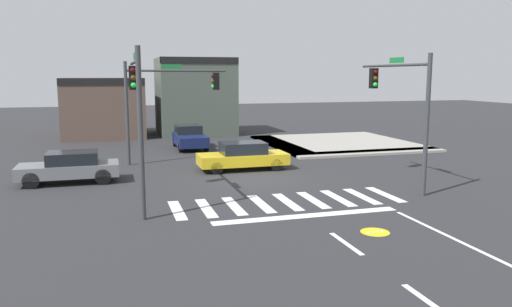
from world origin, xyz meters
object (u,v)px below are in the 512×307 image
(traffic_signal_northwest, at_px, (167,94))
(car_gray, at_px, (70,167))
(traffic_signal_southwest, at_px, (137,99))
(traffic_signal_southeast, at_px, (401,96))
(car_yellow, at_px, (243,156))
(car_navy, at_px, (190,137))

(traffic_signal_northwest, distance_m, car_gray, 6.98)
(traffic_signal_northwest, xyz_separation_m, car_gray, (-4.90, -3.87, -3.12))
(traffic_signal_southwest, relative_size, traffic_signal_southeast, 1.02)
(traffic_signal_southwest, distance_m, car_yellow, 8.78)
(traffic_signal_northwest, height_order, traffic_signal_southwest, traffic_signal_southwest)
(traffic_signal_southwest, bearing_deg, car_yellow, -42.89)
(traffic_signal_southwest, distance_m, traffic_signal_southeast, 11.15)
(traffic_signal_southwest, xyz_separation_m, car_gray, (-2.81, 5.12, -3.26))
(traffic_signal_southeast, distance_m, car_navy, 15.90)
(traffic_signal_southeast, bearing_deg, car_navy, 27.06)
(traffic_signal_southeast, height_order, car_gray, traffic_signal_southeast)
(car_navy, bearing_deg, traffic_signal_southeast, 27.06)
(traffic_signal_southwest, height_order, traffic_signal_southeast, traffic_signal_southwest)
(car_gray, xyz_separation_m, car_yellow, (8.35, 0.85, -0.02))
(traffic_signal_southwest, relative_size, car_gray, 1.33)
(traffic_signal_southeast, xyz_separation_m, car_gray, (-13.96, 4.70, -3.23))
(traffic_signal_northwest, distance_m, traffic_signal_southeast, 12.47)
(traffic_signal_southeast, bearing_deg, car_yellow, 45.29)
(car_gray, relative_size, car_yellow, 0.96)
(traffic_signal_southeast, bearing_deg, traffic_signal_northwest, 46.57)
(traffic_signal_northwest, xyz_separation_m, car_yellow, (3.45, -3.02, -3.13))
(traffic_signal_southeast, relative_size, car_yellow, 1.25)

